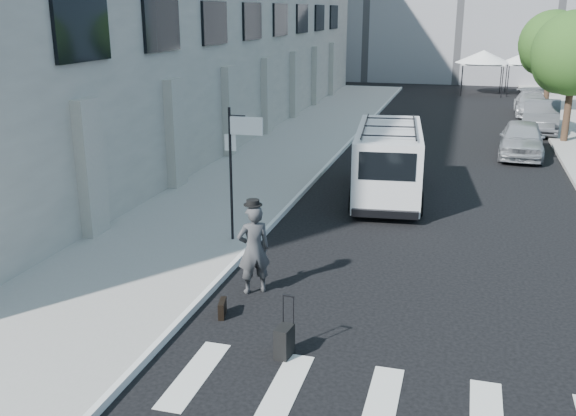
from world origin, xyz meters
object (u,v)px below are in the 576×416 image
Objects in this scene: businessman at (254,249)px; suitcase at (284,341)px; parked_car_c at (532,104)px; parked_car_b at (541,117)px; briefcase at (222,308)px; parked_car_a at (522,139)px; cargo_van at (388,161)px.

suitcase is (1.40, -2.48, -0.71)m from businessman.
businessman is 0.43× the size of parked_car_c.
suitcase is 31.39m from parked_car_c.
parked_car_b reaches higher than parked_car_c.
briefcase is 0.09× the size of parked_car_b.
parked_car_c is at bearing 96.01° from parked_car_b.
parked_car_b reaches higher than parked_car_a.
parked_car_b is (6.03, 13.91, -0.40)m from cargo_van.
suitcase is at bearing 84.76° from businessman.
suitcase is 19.31m from parked_car_a.
cargo_van is 9.01m from parked_car_a.
parked_car_c is at bearing 67.02° from cargo_van.
briefcase is 10.01m from cargo_van.
parked_car_b is at bearing 57.85° from briefcase.
cargo_van reaches higher than parked_car_a.
parked_car_a is at bearing 82.34° from suitcase.
parked_car_a reaches higher than briefcase.
cargo_van is 1.30× the size of parked_car_b.
briefcase is 0.39× the size of suitcase.
briefcase is (-0.25, -1.29, -0.83)m from businessman.
suitcase is at bearing -48.97° from briefcase.
businessman reaches higher than parked_car_a.
cargo_van is at bearing 95.47° from suitcase.
parked_car_b is 5.88m from parked_car_c.
suitcase is (1.65, -1.19, 0.13)m from briefcase.
parked_car_b reaches higher than suitcase.
parked_car_a is (5.16, 18.60, 0.46)m from suitcase.
briefcase is 0.10× the size of parked_car_c.
suitcase is 0.25× the size of parked_car_a.
briefcase is 2.04m from suitcase.
briefcase is at bearing -107.53° from parked_car_a.
suitcase is 25.67m from parked_car_b.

